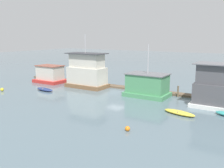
{
  "coord_description": "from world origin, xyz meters",
  "views": [
    {
      "loc": [
        19.63,
        -31.98,
        8.49
      ],
      "look_at": [
        0.0,
        -1.0,
        1.4
      ],
      "focal_mm": 40.0,
      "sensor_mm": 36.0,
      "label": 1
    }
  ],
  "objects_px": {
    "dinghy_navy": "(45,89)",
    "mooring_post_centre": "(178,91)",
    "houseboat_red": "(50,75)",
    "houseboat_white": "(220,88)",
    "houseboat_green": "(147,85)",
    "buoy_orange": "(127,129)",
    "dinghy_yellow": "(179,113)",
    "houseboat_brown": "(87,72)",
    "buoy_yellow": "(2,89)"
  },
  "relations": [
    {
      "from": "houseboat_green",
      "to": "buoy_yellow",
      "type": "xyz_separation_m",
      "value": [
        -20.54,
        -9.08,
        -1.32
      ]
    },
    {
      "from": "houseboat_white",
      "to": "buoy_yellow",
      "type": "height_order",
      "value": "houseboat_white"
    },
    {
      "from": "houseboat_brown",
      "to": "dinghy_yellow",
      "type": "distance_m",
      "value": 18.98
    },
    {
      "from": "houseboat_brown",
      "to": "houseboat_green",
      "type": "relative_size",
      "value": 1.2
    },
    {
      "from": "dinghy_yellow",
      "to": "buoy_yellow",
      "type": "bearing_deg",
      "value": -173.26
    },
    {
      "from": "houseboat_brown",
      "to": "dinghy_navy",
      "type": "bearing_deg",
      "value": -124.16
    },
    {
      "from": "houseboat_green",
      "to": "dinghy_yellow",
      "type": "height_order",
      "value": "houseboat_green"
    },
    {
      "from": "dinghy_navy",
      "to": "mooring_post_centre",
      "type": "xyz_separation_m",
      "value": [
        18.95,
        7.29,
        0.57
      ]
    },
    {
      "from": "houseboat_red",
      "to": "houseboat_white",
      "type": "relative_size",
      "value": 0.9
    },
    {
      "from": "houseboat_brown",
      "to": "houseboat_green",
      "type": "height_order",
      "value": "houseboat_brown"
    },
    {
      "from": "buoy_yellow",
      "to": "houseboat_red",
      "type": "bearing_deg",
      "value": 85.68
    },
    {
      "from": "houseboat_red",
      "to": "mooring_post_centre",
      "type": "bearing_deg",
      "value": 3.72
    },
    {
      "from": "houseboat_brown",
      "to": "buoy_yellow",
      "type": "xyz_separation_m",
      "value": [
        -9.35,
        -9.53,
        -2.32
      ]
    },
    {
      "from": "buoy_orange",
      "to": "dinghy_yellow",
      "type": "bearing_deg",
      "value": 71.31
    },
    {
      "from": "houseboat_brown",
      "to": "dinghy_yellow",
      "type": "xyz_separation_m",
      "value": [
        17.74,
        -6.33,
        -2.37
      ]
    },
    {
      "from": "dinghy_yellow",
      "to": "buoy_yellow",
      "type": "relative_size",
      "value": 7.28
    },
    {
      "from": "houseboat_red",
      "to": "houseboat_brown",
      "type": "xyz_separation_m",
      "value": [
        8.63,
        0.02,
        1.14
      ]
    },
    {
      "from": "houseboat_red",
      "to": "houseboat_white",
      "type": "bearing_deg",
      "value": -2.05
    },
    {
      "from": "houseboat_brown",
      "to": "buoy_yellow",
      "type": "bearing_deg",
      "value": -134.46
    },
    {
      "from": "buoy_yellow",
      "to": "buoy_orange",
      "type": "xyz_separation_m",
      "value": [
        24.62,
        -4.1,
        -0.03
      ]
    },
    {
      "from": "houseboat_red",
      "to": "houseboat_green",
      "type": "distance_m",
      "value": 19.83
    },
    {
      "from": "dinghy_navy",
      "to": "mooring_post_centre",
      "type": "relative_size",
      "value": 2.36
    },
    {
      "from": "houseboat_brown",
      "to": "mooring_post_centre",
      "type": "height_order",
      "value": "houseboat_brown"
    },
    {
      "from": "mooring_post_centre",
      "to": "houseboat_brown",
      "type": "bearing_deg",
      "value": -174.21
    },
    {
      "from": "houseboat_white",
      "to": "houseboat_red",
      "type": "bearing_deg",
      "value": 177.95
    },
    {
      "from": "houseboat_green",
      "to": "buoy_orange",
      "type": "distance_m",
      "value": 13.86
    },
    {
      "from": "buoy_orange",
      "to": "dinghy_navy",
      "type": "bearing_deg",
      "value": 157.7
    },
    {
      "from": "houseboat_red",
      "to": "houseboat_white",
      "type": "height_order",
      "value": "houseboat_white"
    },
    {
      "from": "houseboat_green",
      "to": "dinghy_navy",
      "type": "relative_size",
      "value": 1.96
    },
    {
      "from": "houseboat_brown",
      "to": "dinghy_yellow",
      "type": "height_order",
      "value": "houseboat_brown"
    },
    {
      "from": "houseboat_red",
      "to": "houseboat_brown",
      "type": "height_order",
      "value": "houseboat_brown"
    },
    {
      "from": "houseboat_red",
      "to": "buoy_yellow",
      "type": "bearing_deg",
      "value": -94.32
    },
    {
      "from": "houseboat_green",
      "to": "mooring_post_centre",
      "type": "height_order",
      "value": "houseboat_green"
    },
    {
      "from": "houseboat_brown",
      "to": "dinghy_navy",
      "type": "relative_size",
      "value": 2.34
    },
    {
      "from": "buoy_yellow",
      "to": "houseboat_brown",
      "type": "bearing_deg",
      "value": 45.54
    },
    {
      "from": "houseboat_red",
      "to": "houseboat_green",
      "type": "height_order",
      "value": "houseboat_green"
    },
    {
      "from": "mooring_post_centre",
      "to": "dinghy_navy",
      "type": "bearing_deg",
      "value": -158.96
    },
    {
      "from": "houseboat_green",
      "to": "buoy_orange",
      "type": "bearing_deg",
      "value": -72.81
    },
    {
      "from": "houseboat_red",
      "to": "mooring_post_centre",
      "type": "distance_m",
      "value": 23.73
    },
    {
      "from": "houseboat_green",
      "to": "houseboat_red",
      "type": "bearing_deg",
      "value": 178.75
    },
    {
      "from": "mooring_post_centre",
      "to": "buoy_orange",
      "type": "bearing_deg",
      "value": -89.12
    },
    {
      "from": "houseboat_white",
      "to": "dinghy_navy",
      "type": "relative_size",
      "value": 1.66
    },
    {
      "from": "buoy_orange",
      "to": "mooring_post_centre",
      "type": "bearing_deg",
      "value": 90.88
    },
    {
      "from": "dinghy_yellow",
      "to": "buoy_yellow",
      "type": "distance_m",
      "value": 27.28
    },
    {
      "from": "houseboat_red",
      "to": "houseboat_white",
      "type": "xyz_separation_m",
      "value": [
        29.46,
        -1.06,
        1.0
      ]
    },
    {
      "from": "houseboat_red",
      "to": "dinghy_navy",
      "type": "height_order",
      "value": "houseboat_red"
    },
    {
      "from": "houseboat_red",
      "to": "houseboat_green",
      "type": "relative_size",
      "value": 0.76
    },
    {
      "from": "mooring_post_centre",
      "to": "buoy_yellow",
      "type": "bearing_deg",
      "value": -155.62
    },
    {
      "from": "dinghy_yellow",
      "to": "houseboat_brown",
      "type": "bearing_deg",
      "value": 160.37
    },
    {
      "from": "houseboat_brown",
      "to": "buoy_orange",
      "type": "bearing_deg",
      "value": -41.76
    }
  ]
}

